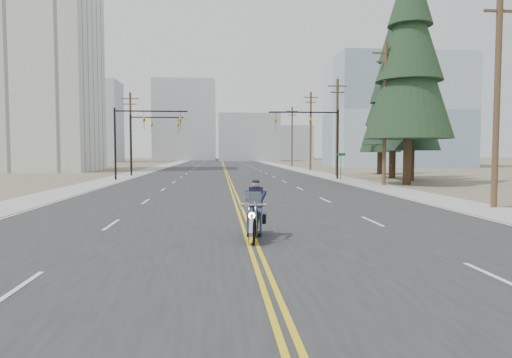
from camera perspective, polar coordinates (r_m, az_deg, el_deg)
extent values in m
plane|color=#776D56|center=(13.59, -0.41, -8.24)|extent=(400.00, 400.00, 0.00)
cube|color=#303033|center=(83.32, -4.01, 1.52)|extent=(20.00, 200.00, 0.01)
cube|color=#A5A5A0|center=(83.97, -11.88, 1.47)|extent=(3.00, 200.00, 0.01)
cube|color=#A5A5A0|center=(84.25, 3.84, 1.54)|extent=(3.00, 200.00, 0.01)
cylinder|color=black|center=(46.37, -17.20, 4.19)|extent=(0.20, 0.20, 7.00)
cylinder|color=black|center=(45.90, -12.96, 8.27)|extent=(7.00, 0.14, 0.14)
imported|color=#BF8C0C|center=(45.96, -13.82, 7.44)|extent=(0.21, 0.26, 1.30)
imported|color=#BF8C0C|center=(45.54, -9.43, 7.53)|extent=(0.21, 0.26, 1.30)
cylinder|color=black|center=(46.84, 10.17, 4.28)|extent=(0.20, 0.20, 7.00)
cylinder|color=black|center=(46.23, 5.97, 8.30)|extent=(7.00, 0.14, 0.14)
imported|color=#BF8C0C|center=(46.31, 6.83, 7.48)|extent=(0.21, 0.26, 1.30)
imported|color=#BF8C0C|center=(45.75, 2.49, 7.55)|extent=(0.21, 0.26, 1.30)
cylinder|color=black|center=(54.21, -15.37, 4.09)|extent=(0.20, 0.20, 7.00)
cylinder|color=black|center=(53.87, -12.26, 7.54)|extent=(6.00, 0.14, 0.14)
imported|color=#BF8C0C|center=(53.91, -12.89, 6.84)|extent=(0.21, 0.26, 1.30)
imported|color=#BF8C0C|center=(53.57, -9.69, 6.90)|extent=(0.21, 0.26, 1.30)
cylinder|color=black|center=(44.87, 10.55, 1.51)|extent=(0.06, 0.06, 2.60)
cube|color=#0C5926|center=(44.85, 10.57, 3.04)|extent=(0.90, 0.03, 0.25)
cylinder|color=brown|center=(25.34, 27.91, 9.26)|extent=(0.30, 0.30, 11.00)
cube|color=brown|center=(26.08, 28.17, 18.03)|extent=(1.60, 0.12, 0.12)
cylinder|color=brown|center=(38.81, 15.81, 7.72)|extent=(0.30, 0.30, 11.50)
cube|color=brown|center=(39.51, 15.93, 14.90)|extent=(2.20, 0.12, 0.12)
cube|color=brown|center=(39.37, 15.91, 13.90)|extent=(1.60, 0.12, 0.12)
cylinder|color=brown|center=(53.09, 10.10, 6.33)|extent=(0.30, 0.30, 11.00)
cube|color=brown|center=(53.54, 10.15, 11.36)|extent=(2.20, 0.12, 0.12)
cube|color=brown|center=(53.44, 10.14, 10.62)|extent=(1.60, 0.12, 0.12)
cylinder|color=brown|center=(67.70, 6.84, 5.93)|extent=(0.30, 0.30, 11.50)
cube|color=brown|center=(68.10, 6.87, 10.09)|extent=(2.20, 0.12, 0.12)
cube|color=brown|center=(68.02, 6.87, 9.51)|extent=(1.60, 0.12, 0.12)
cylinder|color=brown|center=(84.40, 4.53, 5.27)|extent=(0.30, 0.30, 11.00)
cube|color=brown|center=(84.68, 4.54, 8.45)|extent=(2.20, 0.12, 0.12)
cube|color=brown|center=(84.63, 4.54, 7.98)|extent=(1.60, 0.12, 0.12)
cylinder|color=brown|center=(62.39, -15.39, 5.59)|extent=(0.30, 0.30, 10.50)
cube|color=brown|center=(62.73, -15.46, 9.65)|extent=(2.20, 0.12, 0.12)
cube|color=brown|center=(62.65, -15.45, 9.02)|extent=(1.60, 0.12, 0.12)
cube|color=silver|center=(74.43, -26.57, 12.53)|extent=(18.00, 14.00, 30.00)
cube|color=#9EB5CC|center=(89.86, 17.03, 7.89)|extent=(24.00, 16.00, 20.00)
cube|color=#B7BCC6|center=(132.96, -19.65, 6.77)|extent=(14.00, 12.00, 22.00)
cube|color=#ADB2B7|center=(138.63, -0.98, 5.17)|extent=(18.00, 14.00, 14.00)
cube|color=#B7BCC6|center=(130.06, 13.76, 6.07)|extent=(16.00, 12.00, 18.00)
cube|color=#ADB2B7|center=(154.01, -8.85, 7.19)|extent=(20.00, 15.00, 26.00)
cube|color=#B7BCC6|center=(165.36, 4.36, 4.53)|extent=(14.00, 14.00, 12.00)
cube|color=#ADB2B7|center=(151.51, -23.66, 5.11)|extent=(12.00, 12.00, 16.00)
cylinder|color=#382619|center=(39.99, 18.39, 2.05)|extent=(0.75, 0.75, 3.84)
cone|color=#183119|center=(40.56, 18.59, 12.95)|extent=(7.25, 7.25, 11.51)
cone|color=#183119|center=(41.24, 18.68, 17.42)|extent=(5.43, 5.43, 8.63)
cylinder|color=#382619|center=(45.98, 18.76, 1.60)|extent=(0.63, 0.63, 2.88)
cone|color=black|center=(46.18, 18.89, 8.75)|extent=(5.39, 5.39, 8.63)
cone|color=black|center=(46.48, 18.95, 11.75)|extent=(4.04, 4.04, 6.47)
cone|color=black|center=(46.90, 19.01, 14.71)|extent=(2.70, 2.70, 4.60)
cylinder|color=#382619|center=(49.43, 16.67, 2.12)|extent=(0.61, 0.61, 3.51)
cone|color=black|center=(49.79, 16.81, 10.23)|extent=(6.32, 6.32, 10.53)
cone|color=black|center=(50.24, 16.87, 13.61)|extent=(4.74, 4.74, 7.90)
cone|color=black|center=(50.86, 16.93, 16.92)|extent=(3.16, 3.16, 5.62)
cylinder|color=#382619|center=(58.49, 15.24, 1.92)|extent=(0.63, 0.63, 2.70)
cone|color=black|center=(58.61, 15.32, 7.20)|extent=(5.04, 5.04, 8.09)
cone|color=black|center=(58.81, 15.36, 9.43)|extent=(3.78, 3.78, 6.07)
cone|color=black|center=(59.10, 15.40, 11.64)|extent=(2.52, 2.52, 4.32)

